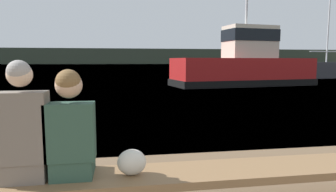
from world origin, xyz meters
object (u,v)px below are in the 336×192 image
Objects in this scene: person_right at (71,130)px; tugboat_red at (244,67)px; moored_sailboat at (329,70)px; person_left at (24,130)px; bench_main at (116,184)px; shopping_bag at (132,162)px.

tugboat_red is (7.80, 14.31, 0.26)m from person_right.
person_right is at bearing 134.37° from moored_sailboat.
person_left is 0.12× the size of tugboat_red.
tugboat_red is at bearing 62.57° from bench_main.
person_right is at bearing 177.65° from shopping_bag.
person_left is at bearing 141.87° from tugboat_red.
shopping_bag is 27.53m from moored_sailboat.
person_left is at bearing 178.67° from shopping_bag.
tugboat_red is at bearing 60.24° from person_left.
moored_sailboat is at bearing 47.84° from person_left.
bench_main is 23.09× the size of shopping_bag.
shopping_bag is at bearing -1.33° from person_left.
tugboat_red is 1.15× the size of moored_sailboat.
shopping_bag reaches higher than bench_main.
person_right is at bearing 0.05° from person_left.
person_right is at bearing 143.03° from tugboat_red.
tugboat_red reaches higher than bench_main.
person_left is 28.11m from moored_sailboat.
bench_main is at bearing 134.96° from moored_sailboat.
bench_main is 0.77× the size of moored_sailboat.
tugboat_red is (7.43, 14.31, 0.76)m from bench_main.
moored_sailboat reaches higher than shopping_bag.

